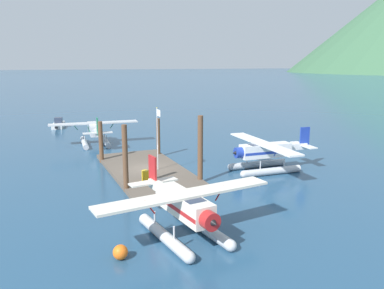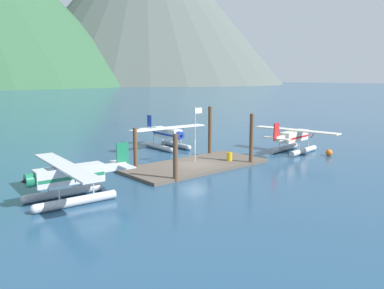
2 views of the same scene
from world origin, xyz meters
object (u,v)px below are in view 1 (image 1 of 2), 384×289
mooring_buoy (120,252)px  seaplane_cream_stbd_aft (184,210)px  seaplane_white_bow_right (265,154)px  flagpole (158,131)px  fuel_drum (145,176)px  boat_white_open_sw (59,124)px  seaplane_silver_port_aft (95,132)px

mooring_buoy → seaplane_cream_stbd_aft: size_ratio=0.07×
seaplane_white_bow_right → seaplane_cream_stbd_aft: 15.35m
seaplane_white_bow_right → mooring_buoy: bearing=-55.5°
flagpole → fuel_drum: 4.62m
fuel_drum → seaplane_cream_stbd_aft: size_ratio=0.08×
seaplane_white_bow_right → boat_white_open_sw: seaplane_white_bow_right is taller
seaplane_cream_stbd_aft → boat_white_open_sw: seaplane_cream_stbd_aft is taller
seaplane_white_bow_right → fuel_drum: bearing=-92.4°
fuel_drum → boat_white_open_sw: (-32.96, -4.00, -0.25)m
mooring_buoy → seaplane_white_bow_right: 19.20m
fuel_drum → seaplane_silver_port_aft: 17.60m
mooring_buoy → seaplane_silver_port_aft: size_ratio=0.07×
seaplane_cream_stbd_aft → flagpole: bearing=167.8°
seaplane_cream_stbd_aft → fuel_drum: bearing=175.7°
mooring_buoy → boat_white_open_sw: 44.28m
seaplane_cream_stbd_aft → seaplane_white_bow_right: bearing=129.3°
seaplane_silver_port_aft → boat_white_open_sw: 15.72m
mooring_buoy → seaplane_silver_port_aft: 29.12m
seaplane_white_bow_right → seaplane_cream_stbd_aft: bearing=-50.7°
boat_white_open_sw → mooring_buoy: bearing=-0.9°
seaplane_white_bow_right → boat_white_open_sw: 36.71m
mooring_buoy → fuel_drum: bearing=157.5°
seaplane_cream_stbd_aft → boat_white_open_sw: 43.29m
fuel_drum → mooring_buoy: (11.32, -4.68, -0.36)m
seaplane_cream_stbd_aft → mooring_buoy: bearing=-74.0°
seaplane_silver_port_aft → seaplane_cream_stbd_aft: 27.74m
fuel_drum → seaplane_cream_stbd_aft: (10.20, -0.76, 0.84)m
fuel_drum → flagpole: bearing=143.7°
mooring_buoy → boat_white_open_sw: bearing=179.1°
mooring_buoy → boat_white_open_sw: boat_white_open_sw is taller
mooring_buoy → seaplane_white_bow_right: bearing=124.5°
flagpole → seaplane_cream_stbd_aft: flagpole is taller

